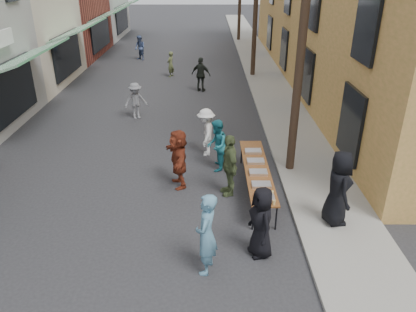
{
  "coord_description": "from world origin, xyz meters",
  "views": [
    {
      "loc": [
        1.66,
        -8.61,
        6.08
      ],
      "look_at": [
        1.66,
        1.36,
        1.3
      ],
      "focal_mm": 35.0,
      "sensor_mm": 36.0,
      "label": 1
    }
  ],
  "objects_px": {
    "catering_tray_sausage": "(264,198)",
    "guest_front_c": "(217,146)",
    "serving_table": "(257,170)",
    "server": "(338,188)",
    "utility_pole_near": "(303,26)",
    "guest_front_a": "(261,222)"
  },
  "relations": [
    {
      "from": "guest_front_c",
      "to": "guest_front_a",
      "type": "bearing_deg",
      "value": 18.66
    },
    {
      "from": "utility_pole_near",
      "to": "catering_tray_sausage",
      "type": "bearing_deg",
      "value": -112.45
    },
    {
      "from": "catering_tray_sausage",
      "to": "guest_front_c",
      "type": "height_order",
      "value": "guest_front_c"
    },
    {
      "from": "serving_table",
      "to": "server",
      "type": "bearing_deg",
      "value": -42.84
    },
    {
      "from": "server",
      "to": "serving_table",
      "type": "bearing_deg",
      "value": 42.92
    },
    {
      "from": "catering_tray_sausage",
      "to": "guest_front_a",
      "type": "height_order",
      "value": "guest_front_a"
    },
    {
      "from": "serving_table",
      "to": "guest_front_a",
      "type": "height_order",
      "value": "guest_front_a"
    },
    {
      "from": "utility_pole_near",
      "to": "catering_tray_sausage",
      "type": "height_order",
      "value": "utility_pole_near"
    },
    {
      "from": "guest_front_a",
      "to": "server",
      "type": "bearing_deg",
      "value": 103.53
    },
    {
      "from": "serving_table",
      "to": "server",
      "type": "xyz_separation_m",
      "value": [
        1.79,
        -1.66,
        0.36
      ]
    },
    {
      "from": "guest_front_c",
      "to": "server",
      "type": "bearing_deg",
      "value": 49.95
    },
    {
      "from": "utility_pole_near",
      "to": "catering_tray_sausage",
      "type": "xyz_separation_m",
      "value": [
        -1.23,
        -2.98,
        -3.71
      ]
    },
    {
      "from": "serving_table",
      "to": "utility_pole_near",
      "type": "bearing_deg",
      "value": 47.25
    },
    {
      "from": "utility_pole_near",
      "to": "serving_table",
      "type": "bearing_deg",
      "value": -132.75
    },
    {
      "from": "server",
      "to": "guest_front_c",
      "type": "bearing_deg",
      "value": 39.2
    },
    {
      "from": "utility_pole_near",
      "to": "guest_front_a",
      "type": "height_order",
      "value": "utility_pole_near"
    },
    {
      "from": "utility_pole_near",
      "to": "guest_front_c",
      "type": "distance_m",
      "value": 4.36
    },
    {
      "from": "serving_table",
      "to": "guest_front_c",
      "type": "height_order",
      "value": "guest_front_c"
    },
    {
      "from": "utility_pole_near",
      "to": "server",
      "type": "bearing_deg",
      "value": -79.4
    },
    {
      "from": "catering_tray_sausage",
      "to": "guest_front_c",
      "type": "bearing_deg",
      "value": 110.16
    },
    {
      "from": "catering_tray_sausage",
      "to": "guest_front_a",
      "type": "relative_size",
      "value": 0.29
    },
    {
      "from": "utility_pole_near",
      "to": "catering_tray_sausage",
      "type": "distance_m",
      "value": 4.92
    }
  ]
}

